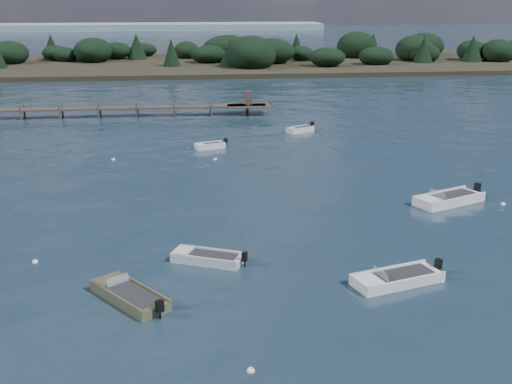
{
  "coord_description": "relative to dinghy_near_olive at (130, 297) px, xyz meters",
  "views": [
    {
      "loc": [
        -3.4,
        -26.38,
        13.64
      ],
      "look_at": [
        1.1,
        14.0,
        1.0
      ],
      "focal_mm": 45.0,
      "sensor_mm": 36.0,
      "label": 1
    }
  ],
  "objects": [
    {
      "name": "far_headland",
      "position": [
        31.25,
        98.99,
        1.81
      ],
      "size": [
        190.0,
        40.0,
        5.8
      ],
      "color": "black",
      "rests_on": "ground"
    },
    {
      "name": "buoy_d",
      "position": [
        23.96,
        11.5,
        -0.15
      ],
      "size": [
        0.32,
        0.32,
        0.32
      ],
      "primitive_type": "sphere",
      "color": "white",
      "rests_on": "ground"
    },
    {
      "name": "buoy_a",
      "position": [
        4.98,
        -6.43,
        -0.15
      ],
      "size": [
        0.32,
        0.32,
        0.32
      ],
      "primitive_type": "sphere",
      "color": "white",
      "rests_on": "ground"
    },
    {
      "name": "dinghy_mid_white_a",
      "position": [
        12.92,
        0.43,
        -0.0
      ],
      "size": [
        4.92,
        2.93,
        1.13
      ],
      "color": "silver",
      "rests_on": "ground"
    },
    {
      "name": "dinghy_mid_grey",
      "position": [
        3.77,
        4.08,
        -0.01
      ],
      "size": [
        4.05,
        2.81,
        1.03
      ],
      "color": "silver",
      "rests_on": "ground"
    },
    {
      "name": "buoy_extra_b",
      "position": [
        -3.41,
        26.76,
        -0.15
      ],
      "size": [
        0.32,
        0.32,
        0.32
      ],
      "primitive_type": "sphere",
      "color": "white",
      "rests_on": "ground"
    },
    {
      "name": "ground",
      "position": [
        6.25,
        58.99,
        -0.15
      ],
      "size": [
        400.0,
        400.0,
        0.0
      ],
      "primitive_type": "plane",
      "color": "#152431",
      "rests_on": "ground"
    },
    {
      "name": "tender_far_white",
      "position": [
        5.0,
        30.11,
        -0.0
      ],
      "size": [
        3.1,
        1.83,
        1.04
      ],
      "color": "silver",
      "rests_on": "ground"
    },
    {
      "name": "buoy_e",
      "position": [
        5.26,
        25.85,
        -0.15
      ],
      "size": [
        0.32,
        0.32,
        0.32
      ],
      "primitive_type": "sphere",
      "color": "white",
      "rests_on": "ground"
    },
    {
      "name": "buoy_extra_a",
      "position": [
        13.63,
        1.92,
        -0.15
      ],
      "size": [
        0.32,
        0.32,
        0.32
      ],
      "primitive_type": "sphere",
      "color": "white",
      "rests_on": "ground"
    },
    {
      "name": "jetty",
      "position": [
        -15.5,
        46.98,
        0.83
      ],
      "size": [
        64.5,
        3.2,
        3.4
      ],
      "color": "#483C35",
      "rests_on": "ground"
    },
    {
      "name": "buoy_c",
      "position": [
        -5.33,
        5.01,
        -0.15
      ],
      "size": [
        0.32,
        0.32,
        0.32
      ],
      "primitive_type": "sphere",
      "color": "white",
      "rests_on": "ground"
    },
    {
      "name": "tender_far_grey_b",
      "position": [
        14.49,
        36.3,
        0.01
      ],
      "size": [
        3.16,
        2.44,
        1.11
      ],
      "color": "silver",
      "rests_on": "ground"
    },
    {
      "name": "dinghy_mid_white_b",
      "position": [
        20.41,
        12.22,
        0.02
      ],
      "size": [
        5.36,
        3.74,
        1.34
      ],
      "color": "silver",
      "rests_on": "ground"
    },
    {
      "name": "dinghy_near_olive",
      "position": [
        0.0,
        0.0,
        0.0
      ],
      "size": [
        3.93,
        4.45,
        1.15
      ],
      "color": "brown",
      "rests_on": "ground"
    },
    {
      "name": "buoy_b",
      "position": [
        15.14,
        0.35,
        -0.15
      ],
      "size": [
        0.32,
        0.32,
        0.32
      ],
      "primitive_type": "sphere",
      "color": "white",
      "rests_on": "ground"
    }
  ]
}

